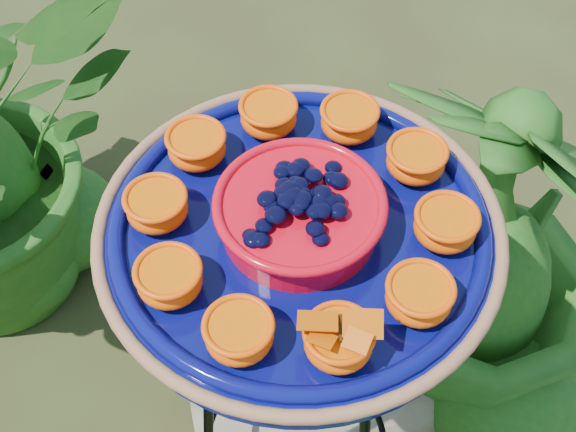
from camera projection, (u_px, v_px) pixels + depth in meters
The scene contains 4 objects.
tripod_stand at pixel (297, 382), 1.35m from camera, with size 0.42×0.42×0.98m.
feeder_dish at pixel (300, 229), 1.01m from camera, with size 0.58×0.58×0.12m.
driftwood_log at pixel (328, 413), 1.84m from camera, with size 0.20×0.20×0.61m, color tan.
shrub_back_right at pixel (492, 258), 1.66m from camera, with size 0.53×0.53×0.94m, color #1A5416.
Camera 1 is at (0.17, -0.57, 1.83)m, focal length 50.00 mm.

